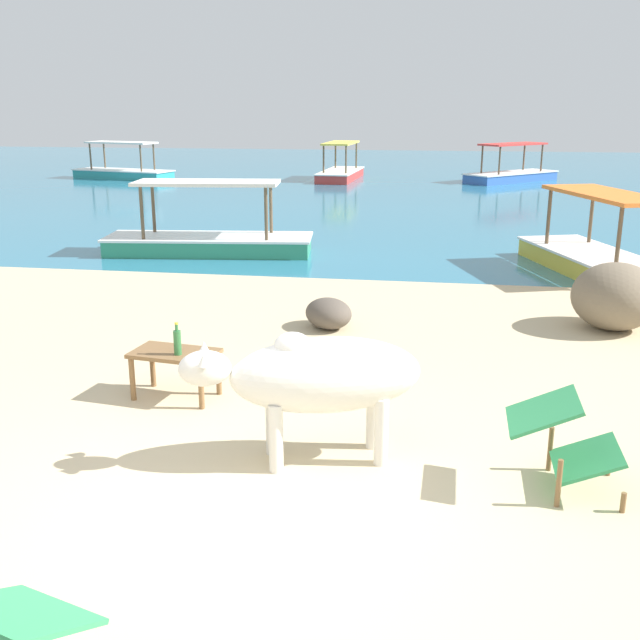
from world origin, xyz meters
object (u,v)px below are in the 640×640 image
object	(u,v)px
boat_yellow	(600,258)
boat_blue	(511,173)
boat_green	(209,238)
boat_red	(340,172)
boat_teal	(123,171)
deck_chair_far	(565,437)
bottle	(177,342)
cow	(319,376)
low_bench_table	(175,359)

from	to	relation	value
boat_yellow	boat_blue	bearing A→B (deg)	161.91
boat_yellow	boat_blue	size ratio (longest dim) A/B	1.13
boat_green	boat_red	bearing A→B (deg)	-98.75
boat_teal	boat_green	world-z (taller)	same
deck_chair_far	boat_teal	xyz separation A→B (m)	(-12.20, 20.82, -0.13)
boat_yellow	bottle	bearing A→B (deg)	-56.72
bottle	deck_chair_far	size ratio (longest dim) A/B	0.38
cow	deck_chair_far	xyz separation A→B (m)	(1.73, -0.17, -0.28)
cow	boat_green	distance (m)	8.42
boat_yellow	cow	bearing A→B (deg)	-44.08
cow	boat_teal	xyz separation A→B (m)	(-10.47, 20.65, -0.41)
low_bench_table	boat_yellow	xyz separation A→B (m)	(4.80, 6.01, -0.11)
boat_blue	boat_green	bearing A→B (deg)	-159.50
deck_chair_far	boat_teal	world-z (taller)	boat_teal
deck_chair_far	boat_blue	distance (m)	22.03
bottle	boat_teal	distance (m)	21.69
boat_teal	low_bench_table	bearing A→B (deg)	128.43
boat_green	boat_red	world-z (taller)	same
boat_teal	boat_yellow	world-z (taller)	same
cow	boat_blue	world-z (taller)	boat_blue
boat_teal	boat_yellow	xyz separation A→B (m)	(13.79, -13.62, 0.00)
low_bench_table	boat_yellow	size ratio (longest dim) A/B	0.21
low_bench_table	deck_chair_far	xyz separation A→B (m)	(3.21, -1.19, 0.02)
bottle	deck_chair_far	xyz separation A→B (m)	(3.15, -1.11, -0.17)
boat_yellow	boat_red	bearing A→B (deg)	-176.13
boat_yellow	deck_chair_far	bearing A→B (deg)	-31.26
bottle	boat_blue	distance (m)	21.37
low_bench_table	deck_chair_far	world-z (taller)	deck_chair_far
boat_teal	boat_red	bearing A→B (deg)	-159.14
cow	boat_teal	world-z (taller)	boat_teal
low_bench_table	boat_yellow	world-z (taller)	boat_yellow
boat_teal	cow	bearing A→B (deg)	130.72
boat_teal	boat_yellow	distance (m)	19.38
boat_yellow	boat_green	bearing A→B (deg)	-115.02
deck_chair_far	boat_yellow	bearing A→B (deg)	78.73
bottle	boat_blue	bearing A→B (deg)	77.68
low_bench_table	boat_green	xyz separation A→B (m)	(-1.78, 6.73, -0.11)
low_bench_table	boat_blue	size ratio (longest dim) A/B	0.24
cow	boat_green	bearing A→B (deg)	-84.59
cow	boat_yellow	distance (m)	7.78
bottle	boat_yellow	bearing A→B (deg)	52.09
deck_chair_far	boat_teal	distance (m)	24.13
boat_red	bottle	bearing A→B (deg)	6.43
cow	boat_red	bearing A→B (deg)	-100.16
cow	boat_red	xyz separation A→B (m)	(-2.77, 21.60, -0.41)
bottle	boat_blue	size ratio (longest dim) A/B	0.09
cow	low_bench_table	world-z (taller)	cow
boat_red	boat_blue	bearing A→B (deg)	94.84
low_bench_table	boat_blue	world-z (taller)	boat_blue
boat_green	bottle	bearing A→B (deg)	98.47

